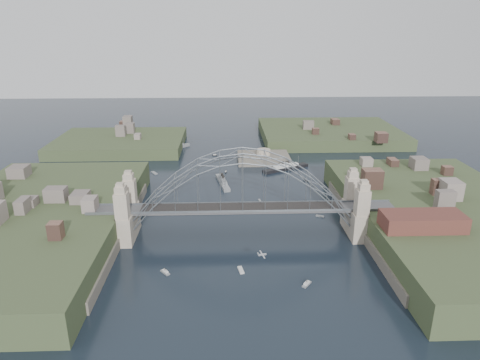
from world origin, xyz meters
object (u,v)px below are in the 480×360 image
wharf_shed (423,221)px  naval_cruiser_far (176,147)px  naval_cruiser_near (223,182)px  ocean_liner (286,168)px  bridge (242,194)px  fort_island (263,162)px

wharf_shed → naval_cruiser_far: (-72.15, 106.08, -9.18)m
naval_cruiser_near → ocean_liner: size_ratio=0.89×
ocean_liner → naval_cruiser_near: bearing=-147.5°
wharf_shed → ocean_liner: (-23.85, 72.22, -9.20)m
wharf_shed → naval_cruiser_far: wharf_shed is taller
bridge → fort_island: size_ratio=3.82×
bridge → naval_cruiser_near: bearing=97.6°
naval_cruiser_near → ocean_liner: (25.74, 16.38, -0.02)m
bridge → wharf_shed: 46.23m
naval_cruiser_near → fort_island: bearing=58.0°
naval_cruiser_near → ocean_liner: naval_cruiser_near is taller
bridge → naval_cruiser_far: bridge is taller
wharf_shed → naval_cruiser_near: bearing=131.6°
bridge → naval_cruiser_near: size_ratio=4.75×
bridge → ocean_liner: 62.68m
naval_cruiser_near → naval_cruiser_far: size_ratio=1.39×
naval_cruiser_far → ocean_liner: naval_cruiser_far is taller
fort_island → wharf_shed: wharf_shed is taller
bridge → wharf_shed: bearing=-17.7°
fort_island → naval_cruiser_near: size_ratio=1.24×
fort_island → ocean_liner: 14.37m
naval_cruiser_far → ocean_liner: size_ratio=0.64×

